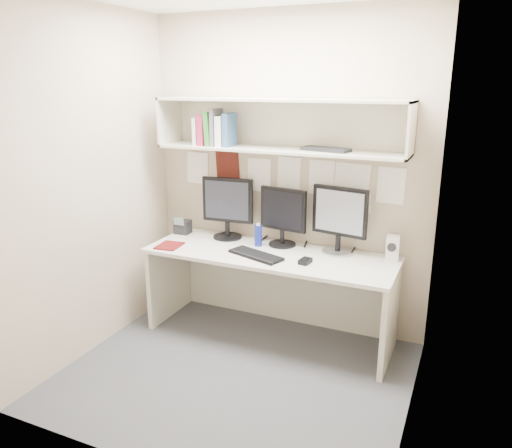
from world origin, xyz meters
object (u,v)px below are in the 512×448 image
at_px(monitor_right, 339,218).
at_px(speaker, 393,248).
at_px(maroon_notebook, 169,246).
at_px(monitor_center, 283,215).
at_px(monitor_left, 228,206).
at_px(desk_phone, 183,227).
at_px(keyboard, 256,255).
at_px(desk, 270,294).

relative_size(monitor_right, speaker, 2.78).
xyz_separation_m(monitor_right, maroon_notebook, (-1.31, -0.42, -0.28)).
height_order(monitor_center, speaker, monitor_center).
xyz_separation_m(monitor_left, monitor_center, (0.51, 0.00, -0.02)).
height_order(monitor_center, desk_phone, monitor_center).
height_order(monitor_center, keyboard, monitor_center).
bearing_deg(keyboard, monitor_right, 51.51).
bearing_deg(keyboard, speaker, 39.18).
distance_m(desk, keyboard, 0.40).
xyz_separation_m(keyboard, speaker, (0.98, 0.35, 0.08)).
relative_size(monitor_left, monitor_right, 0.99).
distance_m(monitor_right, speaker, 0.46).
bearing_deg(speaker, keyboard, -166.65).
bearing_deg(desk, monitor_left, 155.97).
bearing_deg(desk, keyboard, -116.91).
bearing_deg(desk_phone, keyboard, -21.93).
distance_m(desk, monitor_left, 0.84).
distance_m(desk, speaker, 1.05).
bearing_deg(monitor_center, desk, -86.20).
xyz_separation_m(monitor_left, desk_phone, (-0.43, -0.06, -0.22)).
xyz_separation_m(keyboard, desk_phone, (-0.85, 0.30, 0.05)).
relative_size(monitor_center, speaker, 2.52).
height_order(keyboard, desk_phone, desk_phone).
bearing_deg(monitor_right, desk_phone, -167.24).
xyz_separation_m(monitor_left, monitor_right, (0.98, -0.00, 0.00)).
height_order(desk, monitor_left, monitor_left).
distance_m(monitor_right, maroon_notebook, 1.41).
height_order(monitor_center, maroon_notebook, monitor_center).
height_order(monitor_left, desk_phone, monitor_left).
bearing_deg(maroon_notebook, desk, 7.78).
relative_size(monitor_center, keyboard, 1.05).
distance_m(keyboard, desk_phone, 0.90).
relative_size(speaker, maroon_notebook, 0.86).
height_order(speaker, maroon_notebook, speaker).
xyz_separation_m(desk, monitor_left, (-0.49, 0.22, 0.65)).
xyz_separation_m(monitor_center, keyboard, (-0.09, -0.35, -0.25)).
bearing_deg(monitor_left, monitor_center, -4.53).
distance_m(monitor_center, speaker, 0.91).
bearing_deg(keyboard, monitor_left, 159.56).
bearing_deg(monitor_right, monitor_left, -169.53).
bearing_deg(maroon_notebook, monitor_left, 45.80).
xyz_separation_m(desk, monitor_center, (0.02, 0.22, 0.63)).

